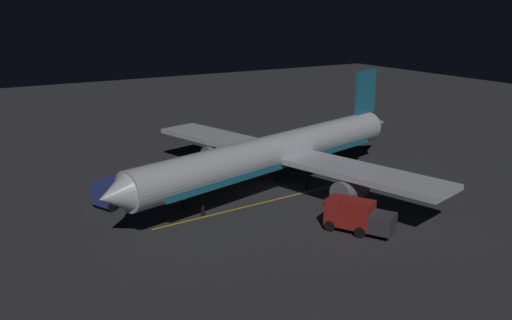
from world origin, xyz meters
name	(u,v)px	position (x,y,z in m)	size (l,w,h in m)	color
ground_plane	(273,192)	(0.00, 0.00, -0.10)	(180.00, 180.00, 0.20)	#323235
apron_guide_stripe	(251,205)	(-2.40, 4.00, 0.00)	(0.24, 19.81, 0.01)	gold
airliner	(278,153)	(0.16, -0.62, 3.82)	(34.83, 38.81, 10.71)	silver
baggage_truck	(120,191)	(4.33, 14.14, 1.26)	(4.10, 5.85, 2.51)	navy
catering_truck	(356,217)	(-12.01, -0.27, 1.31)	(5.82, 4.44, 2.63)	maroon
ground_crew_worker	(184,199)	(0.09, 9.61, 0.89)	(0.40, 0.40, 1.74)	black
traffic_cone_near_left	(177,202)	(1.35, 9.74, 0.25)	(0.50, 0.50, 0.55)	#EA590F
traffic_cone_near_right	(172,178)	(8.61, 7.23, 0.25)	(0.50, 0.50, 0.55)	#EA590F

